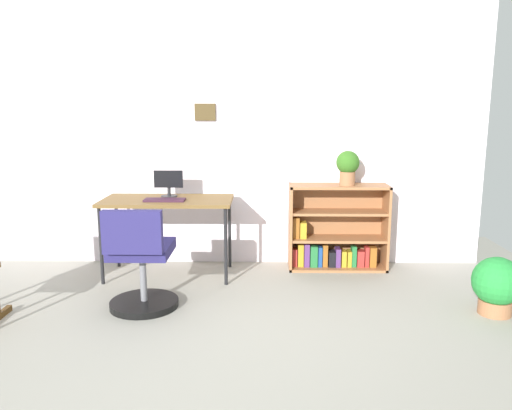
% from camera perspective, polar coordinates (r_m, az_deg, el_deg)
% --- Properties ---
extents(ground_plane, '(6.24, 6.24, 0.00)m').
position_cam_1_polar(ground_plane, '(3.12, -9.12, -17.96)').
color(ground_plane, '#99968A').
extents(wall_back, '(5.20, 0.12, 2.49)m').
position_cam_1_polar(wall_back, '(4.87, -5.18, 7.90)').
color(wall_back, white).
rests_on(wall_back, ground_plane).
extents(desk, '(1.15, 0.57, 0.70)m').
position_cam_1_polar(desk, '(4.54, -9.97, 0.01)').
color(desk, brown).
rests_on(desk, ground_plane).
extents(monitor, '(0.26, 0.15, 0.24)m').
position_cam_1_polar(monitor, '(4.61, -9.84, 2.45)').
color(monitor, '#262628').
rests_on(monitor, desk).
extents(keyboard, '(0.35, 0.14, 0.02)m').
position_cam_1_polar(keyboard, '(4.44, -10.28, 0.57)').
color(keyboard, '#371B2C').
rests_on(keyboard, desk).
extents(office_chair, '(0.52, 0.55, 0.80)m').
position_cam_1_polar(office_chair, '(3.87, -12.89, -6.69)').
color(office_chair, black).
rests_on(office_chair, ground_plane).
extents(bookshelf_low, '(0.91, 0.30, 0.80)m').
position_cam_1_polar(bookshelf_low, '(4.82, 8.91, -3.01)').
color(bookshelf_low, '#9D663E').
rests_on(bookshelf_low, ground_plane).
extents(potted_plant_on_shelf, '(0.21, 0.21, 0.32)m').
position_cam_1_polar(potted_plant_on_shelf, '(4.68, 10.32, 4.38)').
color(potted_plant_on_shelf, '#9E6642').
rests_on(potted_plant_on_shelf, bookshelf_low).
extents(potted_plant_floor, '(0.36, 0.36, 0.43)m').
position_cam_1_polar(potted_plant_floor, '(4.12, 25.55, -8.08)').
color(potted_plant_floor, '#9E6642').
rests_on(potted_plant_floor, ground_plane).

